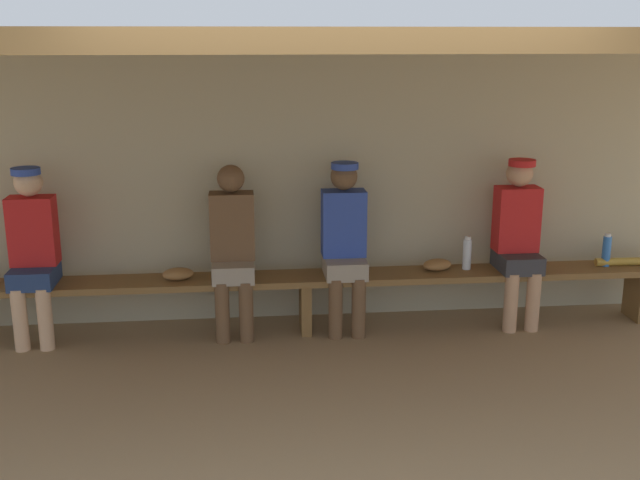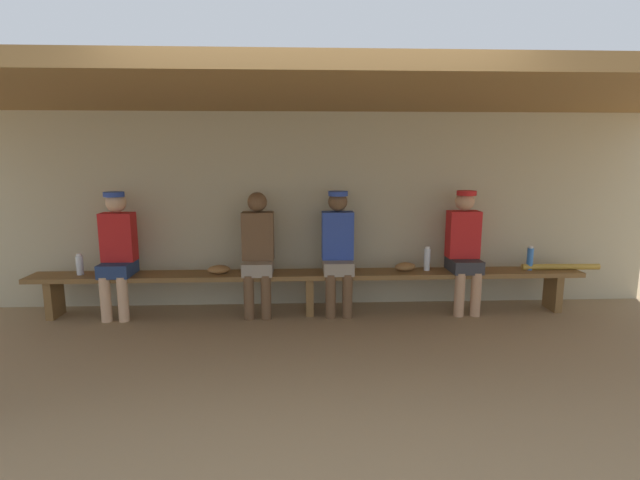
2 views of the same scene
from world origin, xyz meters
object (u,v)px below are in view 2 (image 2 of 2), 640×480
at_px(water_bottle_orange, 427,259).
at_px(baseball_bat, 561,267).
at_px(water_bottle_green, 530,258).
at_px(water_bottle_clear, 80,265).
at_px(player_with_sunglasses, 464,245).
at_px(player_shirtless_tan, 258,249).
at_px(bench, 310,279).
at_px(player_in_red, 338,246).
at_px(player_in_blue, 117,248).
at_px(baseball_glove_tan, 405,267).
at_px(baseball_glove_dark_brown, 219,269).

xyz_separation_m(water_bottle_orange, baseball_bat, (1.51, -0.04, -0.10)).
relative_size(water_bottle_green, water_bottle_clear, 1.18).
distance_m(player_with_sunglasses, water_bottle_green, 0.77).
relative_size(player_shirtless_tan, water_bottle_orange, 4.94).
distance_m(bench, player_in_red, 0.47).
xyz_separation_m(player_in_red, player_with_sunglasses, (1.40, 0.00, 0.00)).
bearing_deg(player_in_blue, player_with_sunglasses, 0.00).
height_order(water_bottle_green, water_bottle_clear, water_bottle_green).
distance_m(player_in_blue, baseball_bat, 4.87).
distance_m(player_in_blue, water_bottle_orange, 3.36).
bearing_deg(bench, water_bottle_orange, 1.83).
height_order(player_in_red, baseball_bat, player_in_red).
bearing_deg(player_shirtless_tan, water_bottle_orange, 1.19).
bearing_deg(water_bottle_orange, water_bottle_clear, -179.62).
bearing_deg(player_with_sunglasses, player_shirtless_tan, -179.99).
xyz_separation_m(water_bottle_orange, water_bottle_clear, (-3.77, -0.03, -0.02)).
xyz_separation_m(bench, water_bottle_green, (2.46, 0.01, 0.20)).
bearing_deg(water_bottle_green, baseball_glove_tan, 179.05).
bearing_deg(player_shirtless_tan, player_in_blue, 179.98).
xyz_separation_m(player_in_blue, player_in_red, (2.36, 0.00, 0.00)).
distance_m(bench, water_bottle_green, 2.47).
relative_size(player_in_red, player_with_sunglasses, 1.00).
bearing_deg(water_bottle_clear, water_bottle_orange, 0.38).
relative_size(player_shirtless_tan, baseball_bat, 1.53).
bearing_deg(baseball_bat, baseball_glove_tan, -179.72).
distance_m(water_bottle_orange, baseball_glove_dark_brown, 2.29).
relative_size(bench, baseball_glove_dark_brown, 25.00).
xyz_separation_m(water_bottle_clear, baseball_bat, (5.27, -0.02, -0.08)).
height_order(player_in_blue, water_bottle_green, player_in_blue).
bearing_deg(water_bottle_green, player_with_sunglasses, -179.34).
distance_m(water_bottle_clear, baseball_glove_dark_brown, 1.48).
xyz_separation_m(player_with_sunglasses, water_bottle_orange, (-0.40, 0.04, -0.16)).
xyz_separation_m(bench, player_in_blue, (-2.05, 0.00, 0.36)).
xyz_separation_m(player_shirtless_tan, water_bottle_orange, (1.87, 0.04, -0.14)).
height_order(player_with_sunglasses, water_bottle_orange, player_with_sunglasses).
distance_m(player_shirtless_tan, baseball_bat, 3.38).
relative_size(player_with_sunglasses, baseball_bat, 1.55).
xyz_separation_m(player_shirtless_tan, baseball_glove_tan, (1.62, 0.03, -0.22)).
relative_size(player_in_red, water_bottle_green, 4.97).
distance_m(player_with_sunglasses, baseball_glove_tan, 0.69).
xyz_separation_m(water_bottle_green, water_bottle_orange, (-1.15, 0.03, -0.00)).
xyz_separation_m(baseball_glove_tan, baseball_bat, (1.75, -0.04, -0.01)).
relative_size(baseball_glove_tan, baseball_bat, 0.28).
relative_size(player_shirtless_tan, water_bottle_green, 4.93).
bearing_deg(baseball_glove_dark_brown, water_bottle_green, -7.98).
xyz_separation_m(player_shirtless_tan, water_bottle_clear, (-1.90, 0.01, -0.16)).
bearing_deg(baseball_bat, water_bottle_clear, -178.74).
relative_size(water_bottle_orange, baseball_glove_dark_brown, 1.13).
distance_m(water_bottle_green, baseball_glove_dark_brown, 3.44).
relative_size(player_in_blue, player_shirtless_tan, 1.01).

